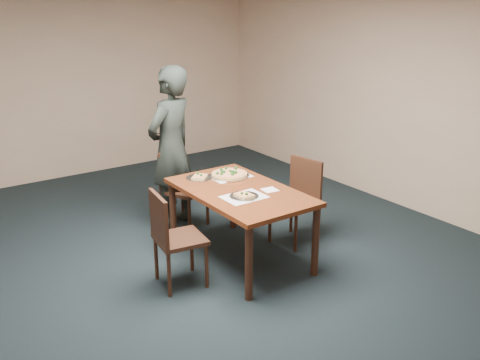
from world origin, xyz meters
TOP-DOWN VIEW (x-y plane):
  - ground at (0.00, 0.00)m, footprint 8.00×8.00m
  - room_shell at (0.00, 0.00)m, footprint 8.00×8.00m
  - dining_table at (0.44, 0.32)m, footprint 0.90×1.50m
  - chair_far at (0.36, 1.41)m, footprint 0.56×0.56m
  - chair_left at (-0.37, 0.23)m, footprint 0.48×0.48m
  - chair_right at (1.23, 0.33)m, footprint 0.49×0.49m
  - diner at (0.32, 1.49)m, footprint 0.80×0.67m
  - placemat_main at (0.59, 0.73)m, footprint 0.42×0.32m
  - placemat_near at (0.36, 0.13)m, footprint 0.40×0.30m
  - pizza_pan at (0.59, 0.73)m, footprint 0.42×0.42m
  - slice_plate_near at (0.36, 0.13)m, footprint 0.28×0.28m
  - slice_plate_far at (0.30, 0.85)m, footprint 0.28×0.28m
  - napkin at (0.67, 0.14)m, footprint 0.16×0.16m

SIDE VIEW (x-z plane):
  - ground at x=0.00m, z-range 0.00..0.00m
  - chair_far at x=0.36m, z-range 0.06..0.97m
  - chair_left at x=-0.37m, z-range 0.06..0.97m
  - chair_right at x=1.23m, z-range 0.06..0.97m
  - dining_table at x=0.44m, z-range 0.28..1.03m
  - placemat_main at x=0.59m, z-range 0.75..0.75m
  - placemat_near at x=0.36m, z-range 0.75..0.75m
  - napkin at x=0.67m, z-range 0.75..0.76m
  - slice_plate_far at x=0.30m, z-range 0.73..0.79m
  - slice_plate_near at x=0.36m, z-range 0.74..0.79m
  - pizza_pan at x=0.59m, z-range 0.74..0.81m
  - diner at x=0.32m, z-range 0.00..1.85m
  - room_shell at x=0.00m, z-range -2.26..5.74m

